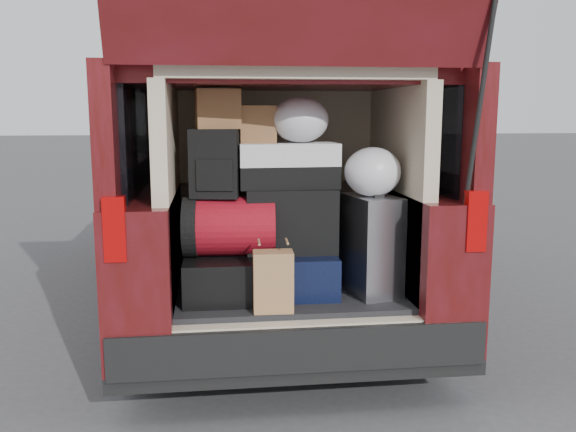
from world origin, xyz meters
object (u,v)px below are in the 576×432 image
(red_duffel, at_px, (230,226))
(black_soft_case, at_px, (291,219))
(kraft_bag, at_px, (273,281))
(backpack, at_px, (215,163))
(twotone_duffel, at_px, (287,165))
(navy_hardshell, at_px, (295,271))
(silver_roller, at_px, (371,245))
(black_hardshell, at_px, (223,274))

(red_duffel, height_order, black_soft_case, black_soft_case)
(kraft_bag, bearing_deg, backpack, 134.84)
(red_duffel, distance_m, twotone_duffel, 0.46)
(backpack, bearing_deg, kraft_bag, -38.37)
(navy_hardshell, xyz_separation_m, silver_roller, (0.41, -0.10, 0.16))
(kraft_bag, xyz_separation_m, black_soft_case, (0.14, 0.35, 0.25))
(navy_hardshell, distance_m, black_soft_case, 0.29)
(silver_roller, height_order, red_duffel, silver_roller)
(red_duffel, height_order, twotone_duffel, twotone_duffel)
(black_hardshell, distance_m, navy_hardshell, 0.41)
(navy_hardshell, bearing_deg, black_hardshell, -175.51)
(black_hardshell, bearing_deg, silver_roller, -4.61)
(kraft_bag, bearing_deg, silver_roller, 25.29)
(red_duffel, bearing_deg, black_soft_case, 11.57)
(black_hardshell, bearing_deg, navy_hardshell, 3.86)
(black_hardshell, distance_m, black_soft_case, 0.49)
(silver_roller, xyz_separation_m, backpack, (-0.85, 0.06, 0.45))
(navy_hardshell, relative_size, silver_roller, 0.96)
(backpack, relative_size, twotone_duffel, 0.67)
(kraft_bag, xyz_separation_m, red_duffel, (-0.21, 0.30, 0.23))
(black_hardshell, height_order, red_duffel, red_duffel)
(black_soft_case, xyz_separation_m, backpack, (-0.42, -0.05, 0.32))
(black_hardshell, bearing_deg, red_duffel, -21.97)
(black_soft_case, relative_size, backpack, 1.36)
(black_hardshell, height_order, silver_roller, silver_roller)
(black_hardshell, bearing_deg, kraft_bag, -51.63)
(twotone_duffel, bearing_deg, silver_roller, -19.09)
(kraft_bag, bearing_deg, black_soft_case, 70.67)
(kraft_bag, bearing_deg, twotone_duffel, 74.60)
(kraft_bag, distance_m, twotone_duffel, 0.68)
(black_soft_case, bearing_deg, black_hardshell, -172.98)
(twotone_duffel, bearing_deg, navy_hardshell, -45.18)
(red_duffel, relative_size, black_soft_case, 0.99)
(twotone_duffel, bearing_deg, black_hardshell, -173.13)
(black_hardshell, relative_size, silver_roller, 1.04)
(silver_roller, xyz_separation_m, red_duffel, (-0.78, 0.06, 0.11))
(black_hardshell, relative_size, backpack, 1.56)
(navy_hardshell, distance_m, kraft_bag, 0.38)
(black_soft_case, bearing_deg, silver_roller, -11.12)
(navy_hardshell, xyz_separation_m, black_soft_case, (-0.02, 0.01, 0.29))
(navy_hardshell, bearing_deg, black_soft_case, 163.31)
(backpack, xyz_separation_m, twotone_duffel, (0.40, 0.08, -0.02))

